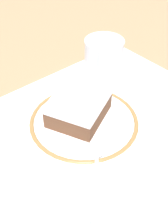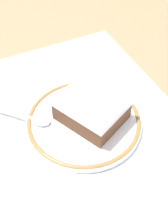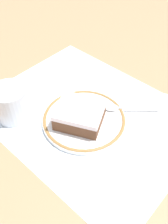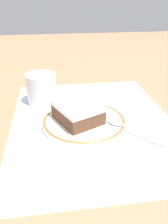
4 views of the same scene
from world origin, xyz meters
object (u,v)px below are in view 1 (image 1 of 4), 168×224
object	(u,v)px
cup	(104,60)
napkin	(110,199)
plate	(84,122)
spoon	(97,160)
cake_slice	(79,107)

from	to	relation	value
cup	napkin	world-z (taller)	cup
plate	spoon	bearing A→B (deg)	61.93
plate	spoon	xyz separation A→B (m)	(0.04, 0.08, 0.01)
cake_slice	plate	bearing A→B (deg)	89.31
cup	cake_slice	bearing A→B (deg)	31.46
plate	cup	distance (m)	0.17
cake_slice	cup	world-z (taller)	cup
cup	spoon	bearing A→B (deg)	44.82
plate	spoon	size ratio (longest dim) A/B	1.75
spoon	cup	size ratio (longest dim) A/B	1.35
spoon	napkin	distance (m)	0.06
plate	cake_slice	distance (m)	0.03
spoon	cup	distance (m)	0.25
cake_slice	spoon	bearing A→B (deg)	65.48
cake_slice	napkin	bearing A→B (deg)	65.76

